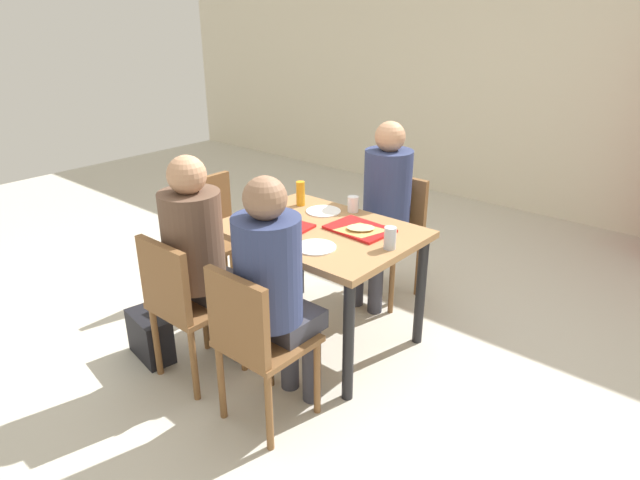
% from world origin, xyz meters
% --- Properties ---
extents(ground_plane, '(10.00, 10.00, 0.02)m').
position_xyz_m(ground_plane, '(0.00, 0.00, -0.01)').
color(ground_plane, beige).
extents(back_wall, '(10.00, 0.10, 2.80)m').
position_xyz_m(back_wall, '(0.00, 3.20, 1.40)').
color(back_wall, beige).
rests_on(back_wall, ground_plane).
extents(main_table, '(1.11, 0.83, 0.74)m').
position_xyz_m(main_table, '(0.00, 0.00, 0.64)').
color(main_table, '#9E7247').
rests_on(main_table, ground_plane).
extents(chair_near_left, '(0.40, 0.40, 0.86)m').
position_xyz_m(chair_near_left, '(-0.28, -0.80, 0.51)').
color(chair_near_left, brown).
rests_on(chair_near_left, ground_plane).
extents(chair_near_right, '(0.40, 0.40, 0.86)m').
position_xyz_m(chair_near_right, '(0.28, -0.80, 0.51)').
color(chair_near_right, brown).
rests_on(chair_near_right, ground_plane).
extents(chair_far_side, '(0.40, 0.40, 0.86)m').
position_xyz_m(chair_far_side, '(0.00, 0.80, 0.51)').
color(chair_far_side, brown).
rests_on(chair_far_side, ground_plane).
extents(chair_left_end, '(0.40, 0.40, 0.86)m').
position_xyz_m(chair_left_end, '(-0.94, 0.00, 0.51)').
color(chair_left_end, brown).
rests_on(chair_left_end, ground_plane).
extents(person_in_red, '(0.32, 0.42, 1.27)m').
position_xyz_m(person_in_red, '(-0.28, -0.66, 0.75)').
color(person_in_red, '#383842').
rests_on(person_in_red, ground_plane).
extents(person_in_brown_jacket, '(0.32, 0.42, 1.27)m').
position_xyz_m(person_in_brown_jacket, '(0.28, -0.66, 0.75)').
color(person_in_brown_jacket, '#383842').
rests_on(person_in_brown_jacket, ground_plane).
extents(person_far_side, '(0.32, 0.42, 1.27)m').
position_xyz_m(person_far_side, '(-0.00, 0.66, 0.75)').
color(person_far_side, '#383842').
rests_on(person_far_side, ground_plane).
extents(tray_red_near, '(0.39, 0.30, 0.02)m').
position_xyz_m(tray_red_near, '(-0.20, -0.15, 0.75)').
color(tray_red_near, red).
rests_on(tray_red_near, main_table).
extents(tray_red_far, '(0.37, 0.28, 0.02)m').
position_xyz_m(tray_red_far, '(0.20, 0.13, 0.75)').
color(tray_red_far, red).
rests_on(tray_red_far, main_table).
extents(paper_plate_center, '(0.22, 0.22, 0.01)m').
position_xyz_m(paper_plate_center, '(-0.17, 0.23, 0.75)').
color(paper_plate_center, white).
rests_on(paper_plate_center, main_table).
extents(paper_plate_near_edge, '(0.22, 0.22, 0.01)m').
position_xyz_m(paper_plate_near_edge, '(0.17, -0.23, 0.75)').
color(paper_plate_near_edge, white).
rests_on(paper_plate_near_edge, main_table).
extents(pizza_slice_a, '(0.21, 0.21, 0.02)m').
position_xyz_m(pizza_slice_a, '(-0.18, -0.14, 0.77)').
color(pizza_slice_a, '#DBAD60').
rests_on(pizza_slice_a, tray_red_near).
extents(pizza_slice_b, '(0.29, 0.28, 0.02)m').
position_xyz_m(pizza_slice_b, '(0.22, 0.10, 0.77)').
color(pizza_slice_b, tan).
rests_on(pizza_slice_b, tray_red_far).
extents(plastic_cup_a, '(0.07, 0.07, 0.10)m').
position_xyz_m(plastic_cup_a, '(-0.03, 0.35, 0.79)').
color(plastic_cup_a, white).
rests_on(plastic_cup_a, main_table).
extents(plastic_cup_b, '(0.07, 0.07, 0.10)m').
position_xyz_m(plastic_cup_b, '(0.03, -0.35, 0.79)').
color(plastic_cup_b, white).
rests_on(plastic_cup_b, main_table).
extents(soda_can, '(0.07, 0.07, 0.12)m').
position_xyz_m(soda_can, '(0.47, 0.02, 0.81)').
color(soda_can, '#B7BCC6').
rests_on(soda_can, main_table).
extents(condiment_bottle, '(0.06, 0.06, 0.16)m').
position_xyz_m(condiment_bottle, '(-0.36, 0.23, 0.82)').
color(condiment_bottle, orange).
rests_on(condiment_bottle, main_table).
extents(foil_bundle, '(0.10, 0.10, 0.10)m').
position_xyz_m(foil_bundle, '(-0.47, -0.02, 0.79)').
color(foil_bundle, silver).
rests_on(foil_bundle, main_table).
extents(handbag, '(0.34, 0.21, 0.28)m').
position_xyz_m(handbag, '(-0.63, -0.82, 0.14)').
color(handbag, black).
rests_on(handbag, ground_plane).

